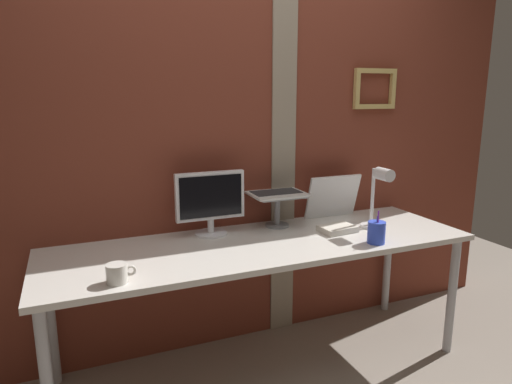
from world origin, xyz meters
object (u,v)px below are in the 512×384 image
Objects in this scene: pen_cup at (376,232)px; laptop at (272,183)px; whiteboard_panel at (333,197)px; desk_lamp at (379,191)px; coffee_mug at (117,273)px; monitor at (210,200)px.

laptop is at bearing 122.40° from pen_cup.
desk_lamp is at bearing -72.91° from whiteboard_panel.
laptop is at bearing 29.79° from coffee_mug.
monitor reaches higher than pen_cup.
monitor is at bearing 147.85° from pen_cup.
whiteboard_panel is at bearing 107.09° from desk_lamp.
monitor is 2.16× the size of pen_cup.
monitor is at bearing 40.82° from coffee_mug.
coffee_mug is at bearing -172.41° from desk_lamp.
pen_cup is (-0.15, -0.19, -0.17)m from desk_lamp.
desk_lamp is 1.49m from coffee_mug.
whiteboard_panel is at bearing 83.91° from pen_cup.
desk_lamp reaches higher than monitor.
laptop is 0.68m from pen_cup.
coffee_mug is at bearing 179.99° from pen_cup.
laptop reaches higher than coffee_mug.
monitor is 0.90m from pen_cup.
desk_lamp is (0.91, -0.28, 0.03)m from monitor.
laptop reaches higher than whiteboard_panel.
whiteboard_panel is (0.81, 0.04, -0.06)m from monitor.
coffee_mug is at bearing -150.21° from laptop.
coffee_mug is (-1.46, -0.19, -0.18)m from desk_lamp.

